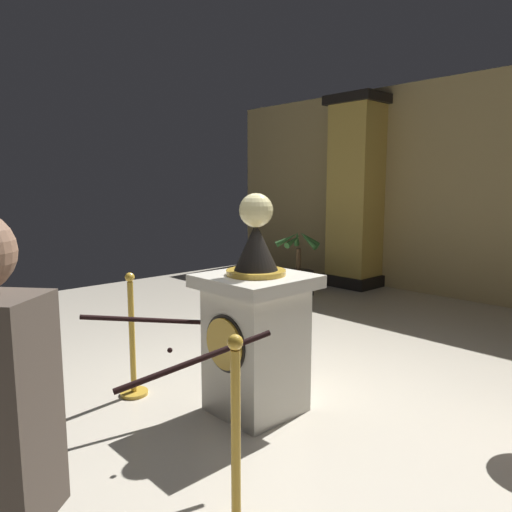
# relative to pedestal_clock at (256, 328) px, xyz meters

# --- Properties ---
(ground_plane) EXTENTS (11.32, 11.32, 0.00)m
(ground_plane) POSITION_rel_pedestal_clock_xyz_m (0.04, 0.30, -0.69)
(ground_plane) COLOR beige
(back_wall) EXTENTS (11.32, 0.16, 3.50)m
(back_wall) POSITION_rel_pedestal_clock_xyz_m (0.04, 5.11, 1.06)
(back_wall) COLOR tan
(back_wall) RESTS_ON ground_plane
(pedestal_clock) EXTENTS (0.78, 0.78, 1.75)m
(pedestal_clock) POSITION_rel_pedestal_clock_xyz_m (0.00, 0.00, 0.00)
(pedestal_clock) COLOR beige
(pedestal_clock) RESTS_ON ground_plane
(stanchion_near) EXTENTS (0.24, 0.24, 1.08)m
(stanchion_near) POSITION_rel_pedestal_clock_xyz_m (-0.94, -0.57, -0.31)
(stanchion_near) COLOR gold
(stanchion_near) RESTS_ON ground_plane
(stanchion_far) EXTENTS (0.24, 0.24, 1.08)m
(stanchion_far) POSITION_rel_pedestal_clock_xyz_m (0.96, -1.04, -0.31)
(stanchion_far) COLOR gold
(stanchion_far) RESTS_ON ground_plane
(velvet_rope) EXTENTS (1.22, 1.20, 0.22)m
(velvet_rope) POSITION_rel_pedestal_clock_xyz_m (0.01, -0.81, 0.10)
(velvet_rope) COLOR black
(column_left) EXTENTS (0.96, 0.96, 3.36)m
(column_left) POSITION_rel_pedestal_clock_xyz_m (-2.40, 4.78, 0.98)
(column_left) COLOR black
(column_left) RESTS_ON ground_plane
(potted_palm_left) EXTENTS (0.70, 0.75, 1.10)m
(potted_palm_left) POSITION_rel_pedestal_clock_xyz_m (-2.59, 3.41, -0.37)
(potted_palm_left) COLOR #2D2823
(potted_palm_left) RESTS_ON ground_plane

